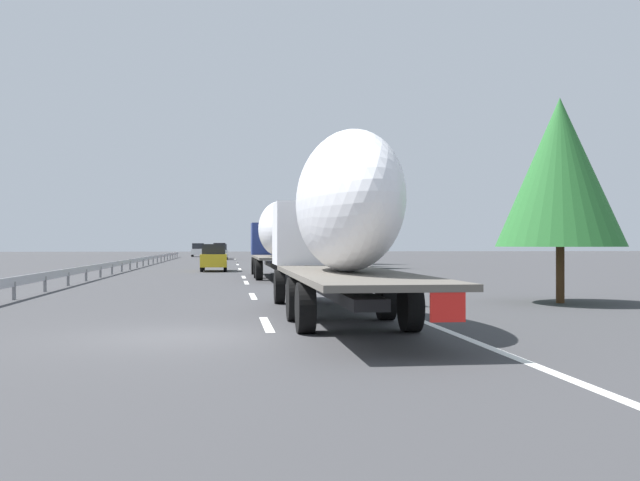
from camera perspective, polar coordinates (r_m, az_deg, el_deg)
ground_plane at (r=54.69m, az=-8.16°, el=-2.20°), size 260.00×260.00×0.00m
lane_stripe_0 at (r=16.77m, az=-4.18°, el=-6.51°), size 3.20×0.20×0.01m
lane_stripe_1 at (r=25.79m, az=-5.24°, el=-4.33°), size 3.20×0.20×0.01m
lane_stripe_2 at (r=34.96m, az=-5.76°, el=-3.27°), size 3.20×0.20×0.01m
lane_stripe_3 at (r=40.75m, az=-5.96°, el=-2.85°), size 3.20×0.20×0.01m
lane_stripe_4 at (r=54.15m, az=-6.27°, el=-2.22°), size 3.20×0.20×0.01m
lane_stripe_5 at (r=65.78m, az=-6.43°, el=-1.88°), size 3.20×0.20×0.01m
lane_stripe_6 at (r=73.03m, az=-6.51°, el=-1.72°), size 3.20×0.20×0.01m
lane_stripe_7 at (r=73.81m, az=-6.51°, el=-1.70°), size 3.20×0.20×0.01m
lane_stripe_8 at (r=89.60m, az=-6.63°, el=-1.46°), size 3.20×0.20×0.01m
edge_line_right at (r=59.85m, az=-2.81°, el=-2.03°), size 110.00×0.20×0.01m
truck_lead at (r=39.33m, az=-3.29°, el=0.47°), size 13.49×2.55×4.05m
truck_trailing at (r=17.80m, az=1.46°, el=1.80°), size 14.20×2.55×4.36m
car_silver_hatch at (r=87.09m, az=-7.78°, el=-0.88°), size 4.26×1.79×1.84m
car_white_van at (r=108.38m, az=-9.45°, el=-0.74°), size 4.51×1.91×1.97m
car_yellow_coupe at (r=49.98m, az=-8.26°, el=-1.32°), size 4.40×1.75×1.83m
car_red_compact at (r=95.92m, az=-7.82°, el=-0.79°), size 4.15×1.77×1.99m
road_sign at (r=62.59m, az=-1.90°, el=0.03°), size 0.10×0.90×3.14m
tree_0 at (r=23.97m, az=18.17°, el=5.07°), size 3.95×3.95×6.38m
tree_1 at (r=67.04m, az=2.73°, el=2.28°), size 3.98×3.98×7.74m
tree_2 at (r=93.17m, az=-0.32°, el=1.21°), size 2.73×2.73×7.28m
tree_3 at (r=104.48m, az=-0.90°, el=1.07°), size 2.90×2.90×7.19m
tree_4 at (r=55.31m, az=3.31°, el=1.69°), size 3.97×3.97×6.14m
tree_5 at (r=60.26m, az=2.53°, el=1.29°), size 2.43×2.43×5.45m
guardrail_median at (r=58.08m, az=-14.04°, el=-1.51°), size 94.00×0.10×0.76m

